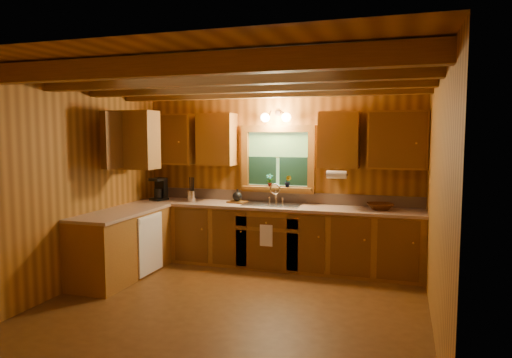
{
  "coord_description": "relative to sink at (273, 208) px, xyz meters",
  "views": [
    {
      "loc": [
        1.77,
        -4.75,
        1.91
      ],
      "look_at": [
        0.0,
        0.8,
        1.35
      ],
      "focal_mm": 32.33,
      "sensor_mm": 36.0,
      "label": 1
    }
  ],
  "objects": [
    {
      "name": "window",
      "position": [
        0.0,
        0.26,
        0.67
      ],
      "size": [
        1.12,
        0.08,
        1.0
      ],
      "color": "brown",
      "rests_on": "room"
    },
    {
      "name": "teakettle",
      "position": [
        -0.56,
        0.04,
        0.14
      ],
      "size": [
        0.14,
        0.14,
        0.18
      ],
      "rotation": [
        0.0,
        0.0,
        -0.31
      ],
      "color": "black",
      "rests_on": "cutting_board"
    },
    {
      "name": "countertop",
      "position": [
        -0.48,
        -0.31,
        0.02
      ],
      "size": [
        4.2,
        2.24,
        0.04
      ],
      "color": "tan",
      "rests_on": "base_cabinets"
    },
    {
      "name": "utensil_crock",
      "position": [
        -1.28,
        -0.02,
        0.14
      ],
      "size": [
        0.13,
        0.13,
        0.37
      ],
      "rotation": [
        0.0,
        0.0,
        -0.11
      ],
      "color": "silver",
      "rests_on": "countertop"
    },
    {
      "name": "backsplash",
      "position": [
        0.0,
        0.28,
        0.12
      ],
      "size": [
        4.2,
        0.02,
        0.16
      ],
      "primitive_type": "cube",
      "color": "#A2836C",
      "rests_on": "room"
    },
    {
      "name": "window_sill",
      "position": [
        0.0,
        0.22,
        0.26
      ],
      "size": [
        1.06,
        0.14,
        0.04
      ],
      "primitive_type": "cube",
      "color": "brown",
      "rests_on": "room"
    },
    {
      "name": "potted_plant_left",
      "position": [
        -0.11,
        0.21,
        0.38
      ],
      "size": [
        0.11,
        0.08,
        0.2
      ],
      "primitive_type": "imported",
      "rotation": [
        0.0,
        0.0,
        0.08
      ],
      "color": "brown",
      "rests_on": "window_sill"
    },
    {
      "name": "dish_towel",
      "position": [
        0.0,
        -0.34,
        -0.34
      ],
      "size": [
        0.18,
        0.01,
        0.3
      ],
      "primitive_type": "cube",
      "color": "white",
      "rests_on": "base_cabinets"
    },
    {
      "name": "ceiling_beams",
      "position": [
        0.0,
        -1.6,
        1.63
      ],
      "size": [
        4.2,
        2.54,
        0.18
      ],
      "color": "brown",
      "rests_on": "room"
    },
    {
      "name": "upper_cabinets",
      "position": [
        -0.56,
        -0.18,
        0.98
      ],
      "size": [
        4.19,
        1.77,
        0.78
      ],
      "color": "brown",
      "rests_on": "room"
    },
    {
      "name": "wicker_basket",
      "position": [
        1.5,
        0.03,
        0.09
      ],
      "size": [
        0.43,
        0.43,
        0.09
      ],
      "primitive_type": "imported",
      "rotation": [
        0.0,
        0.0,
        0.25
      ],
      "color": "#48230C",
      "rests_on": "countertop"
    },
    {
      "name": "coffee_maker",
      "position": [
        -1.81,
        -0.04,
        0.22
      ],
      "size": [
        0.2,
        0.25,
        0.35
      ],
      "rotation": [
        0.0,
        0.0,
        -0.27
      ],
      "color": "black",
      "rests_on": "countertop"
    },
    {
      "name": "base_cabinets",
      "position": [
        -0.49,
        -0.32,
        -0.43
      ],
      "size": [
        4.2,
        2.22,
        0.86
      ],
      "color": "brown",
      "rests_on": "ground"
    },
    {
      "name": "sink",
      "position": [
        0.0,
        0.0,
        0.0
      ],
      "size": [
        0.82,
        0.48,
        0.43
      ],
      "color": "silver",
      "rests_on": "countertop"
    },
    {
      "name": "room",
      "position": [
        0.0,
        -1.6,
        0.44
      ],
      "size": [
        4.2,
        4.2,
        4.2
      ],
      "color": "#593615",
      "rests_on": "ground"
    },
    {
      "name": "wall_sconce",
      "position": [
        0.0,
        0.14,
        1.31
      ],
      "size": [
        0.45,
        0.21,
        0.17
      ],
      "color": "black",
      "rests_on": "room"
    },
    {
      "name": "paper_towel_roll",
      "position": [
        0.92,
        -0.07,
        0.51
      ],
      "size": [
        0.27,
        0.11,
        0.11
      ],
      "primitive_type": "cylinder",
      "rotation": [
        0.0,
        1.57,
        0.0
      ],
      "color": "white",
      "rests_on": "upper_cabinets"
    },
    {
      "name": "dishwasher_panel",
      "position": [
        -1.47,
        -0.92,
        -0.43
      ],
      "size": [
        0.02,
        0.6,
        0.8
      ],
      "primitive_type": "cube",
      "color": "white",
      "rests_on": "base_cabinets"
    },
    {
      "name": "cutting_board",
      "position": [
        -0.56,
        0.04,
        0.06
      ],
      "size": [
        0.3,
        0.24,
        0.02
      ],
      "primitive_type": "cube",
      "rotation": [
        0.0,
        0.0,
        -0.19
      ],
      "color": "brown",
      "rests_on": "countertop"
    },
    {
      "name": "potted_plant_right",
      "position": [
        0.18,
        0.19,
        0.37
      ],
      "size": [
        0.1,
        0.09,
        0.18
      ],
      "primitive_type": "imported",
      "rotation": [
        0.0,
        0.0,
        -0.08
      ],
      "color": "brown",
      "rests_on": "window_sill"
    }
  ]
}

